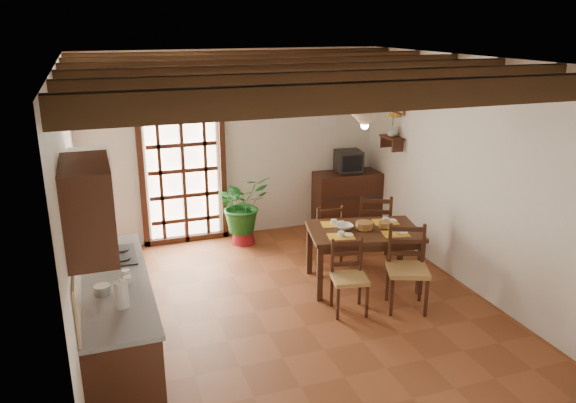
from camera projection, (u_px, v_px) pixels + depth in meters
name	position (u px, v px, depth m)	size (l,w,h in m)	color
ground_plane	(291.00, 306.00, 6.56)	(5.00, 5.00, 0.00)	brown
room_shell	(292.00, 154.00, 6.00)	(4.52, 5.02, 2.81)	silver
ceiling_beams	(292.00, 71.00, 5.73)	(4.50, 4.34, 0.20)	black
french_door	(183.00, 165.00, 8.14)	(1.26, 0.11, 2.32)	white
kitchen_counter	(117.00, 323.00, 5.26)	(0.64, 2.25, 1.38)	#331910
upper_cabinet	(89.00, 208.00, 4.17)	(0.35, 0.80, 0.70)	#331910
range_hood	(91.00, 180.00, 5.33)	(0.38, 0.60, 0.54)	white
counter_items	(112.00, 272.00, 5.19)	(0.50, 1.43, 0.25)	black
dining_table	(364.00, 236.00, 6.94)	(1.50, 1.13, 0.73)	#371E11
chair_near_left	(349.00, 290.00, 6.36)	(0.45, 0.44, 0.84)	#A88047
chair_near_right	(406.00, 284.00, 6.43)	(0.58, 0.56, 0.97)	#A88047
chair_far_left	(326.00, 244.00, 7.66)	(0.42, 0.40, 0.85)	#A88047
chair_far_right	(374.00, 239.00, 7.73)	(0.59, 0.58, 0.98)	#A88047
table_setting	(364.00, 229.00, 6.91)	(0.98, 0.65, 0.09)	gold
table_bowl	(344.00, 227.00, 6.92)	(0.22, 0.22, 0.05)	white
sideboard	(347.00, 200.00, 8.97)	(1.05, 0.47, 0.90)	#331910
crt_tv	(349.00, 161.00, 8.77)	(0.42, 0.39, 0.33)	black
fuse_box	(328.00, 117.00, 8.72)	(0.25, 0.03, 0.32)	white
plant_pot	(243.00, 236.00, 8.39)	(0.37, 0.37, 0.22)	maroon
potted_plant	(242.00, 206.00, 8.25)	(1.99, 1.71, 2.22)	#144C19
wall_shelf	(392.00, 140.00, 8.21)	(0.20, 0.42, 0.20)	#331910
shelf_vase	(392.00, 131.00, 8.17)	(0.15, 0.15, 0.15)	#B2BFB2
shelf_flowers	(393.00, 116.00, 8.10)	(0.14, 0.14, 0.36)	gold
framed_picture	(399.00, 103.00, 8.07)	(0.03, 0.32, 0.32)	brown
pendant_lamp	(365.00, 119.00, 6.58)	(0.36, 0.36, 0.84)	black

